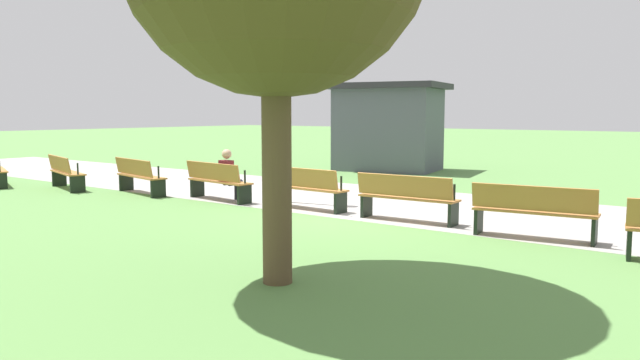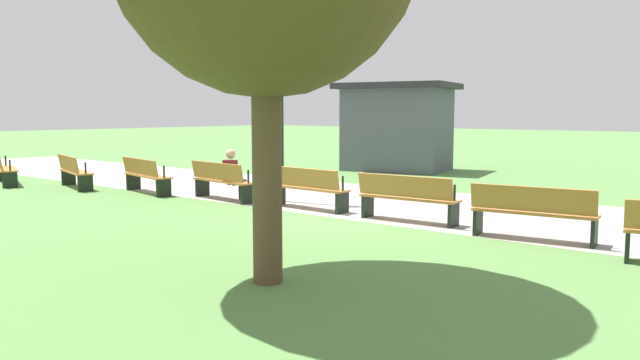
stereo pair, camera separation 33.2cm
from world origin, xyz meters
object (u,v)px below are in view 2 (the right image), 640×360
object	(u,v)px
bench_3	(145,175)
lamp_post	(281,66)
bench_4	(221,180)
person_seated	(234,173)
bench_7	(533,211)
bench_6	(407,197)
bench_2	(73,171)
kiosk	(397,126)
bench_1	(4,168)
bench_5	(307,187)

from	to	relation	value
bench_3	lamp_post	xyz separation A→B (m)	(3.60, 1.13, 2.59)
bench_4	person_seated	xyz separation A→B (m)	(0.30, 0.11, 0.16)
bench_7	person_seated	xyz separation A→B (m)	(-6.95, 0.11, 0.16)
bench_6	lamp_post	distance (m)	4.49
bench_2	kiosk	size ratio (longest dim) A/B	0.46
person_seated	lamp_post	distance (m)	2.67
bench_3	bench_7	size ratio (longest dim) A/B	1.01
bench_6	bench_7	distance (m)	2.42
bench_2	bench_6	distance (m)	9.65
bench_1	bench_2	size ratio (longest dim) A/B	0.99
bench_1	person_seated	bearing A→B (deg)	35.15
person_seated	kiosk	world-z (taller)	kiosk
bench_2	bench_5	distance (m)	7.25
bench_7	bench_2	bearing A→B (deg)	177.65
kiosk	bench_4	bearing A→B (deg)	-96.27
bench_7	kiosk	distance (m)	11.99
bench_1	bench_2	bearing A→B (deg)	39.53
bench_6	bench_7	xyz separation A→B (m)	(2.41, -0.20, 0.00)
bench_3	kiosk	world-z (taller)	kiosk
bench_2	bench_7	size ratio (longest dim) A/B	1.01
bench_3	bench_5	size ratio (longest dim) A/B	1.02
bench_1	lamp_post	xyz separation A→B (m)	(8.25, 2.48, 2.59)
bench_4	lamp_post	world-z (taller)	lamp_post
bench_1	bench_5	bearing A→B (deg)	32.57
bench_6	person_seated	bearing A→B (deg)	178.77
bench_4	person_seated	world-z (taller)	person_seated
bench_1	lamp_post	distance (m)	8.99
bench_3	bench_6	bearing A→B (deg)	16.29
person_seated	bench_4	bearing A→B (deg)	-152.83
bench_3	bench_4	size ratio (longest dim) A/B	1.01
bench_6	lamp_post	xyz separation A→B (m)	(-3.62, 0.54, 2.59)
bench_2	bench_4	xyz separation A→B (m)	(4.74, 0.97, 0.00)
bench_2	bench_4	size ratio (longest dim) A/B	1.01
bench_4	bench_7	size ratio (longest dim) A/B	1.00
bench_5	bench_7	bearing A→B (deg)	0.01
bench_5	kiosk	world-z (taller)	kiosk
person_seated	kiosk	xyz separation A→B (m)	(-1.04, 8.76, 0.91)
bench_4	bench_7	world-z (taller)	same
bench_1	kiosk	distance (m)	12.39
bench_4	bench_5	distance (m)	2.42
lamp_post	bench_2	bearing A→B (deg)	-163.94
bench_5	bench_6	world-z (taller)	same
bench_2	lamp_post	xyz separation A→B (m)	(5.95, 1.71, 2.59)
bench_3	bench_4	bearing A→B (deg)	20.93
bench_4	lamp_post	xyz separation A→B (m)	(1.21, 0.74, 2.59)
bench_2	bench_4	bearing A→B (deg)	27.91
bench_2	person_seated	world-z (taller)	person_seated
bench_4	bench_6	xyz separation A→B (m)	(4.84, 0.20, 0.00)
bench_4	lamp_post	size ratio (longest dim) A/B	0.44
kiosk	bench_5	bearing A→B (deg)	-81.06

